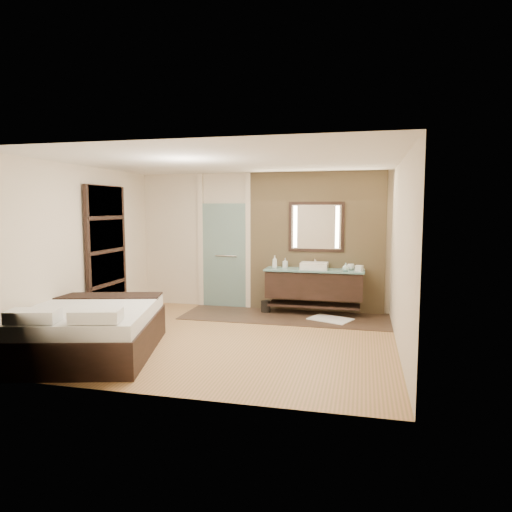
% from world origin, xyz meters
% --- Properties ---
extents(floor, '(5.00, 5.00, 0.00)m').
position_xyz_m(floor, '(0.00, 0.00, 0.00)').
color(floor, olive).
rests_on(floor, ground).
extents(tile_strip, '(3.80, 1.30, 0.01)m').
position_xyz_m(tile_strip, '(0.60, 1.60, 0.01)').
color(tile_strip, '#37251E').
rests_on(tile_strip, floor).
extents(stone_wall, '(2.60, 0.08, 2.70)m').
position_xyz_m(stone_wall, '(1.10, 2.21, 1.35)').
color(stone_wall, tan).
rests_on(stone_wall, floor).
extents(vanity, '(1.85, 0.55, 0.88)m').
position_xyz_m(vanity, '(1.10, 1.92, 0.58)').
color(vanity, black).
rests_on(vanity, stone_wall).
extents(mirror_unit, '(1.06, 0.04, 0.96)m').
position_xyz_m(mirror_unit, '(1.10, 2.16, 1.65)').
color(mirror_unit, black).
rests_on(mirror_unit, stone_wall).
extents(frosted_door, '(1.10, 0.12, 2.70)m').
position_xyz_m(frosted_door, '(-0.75, 2.20, 1.14)').
color(frosted_door, '#A6D3CC').
rests_on(frosted_door, floor).
extents(shoji_partition, '(0.06, 1.20, 2.40)m').
position_xyz_m(shoji_partition, '(-2.43, 0.60, 1.21)').
color(shoji_partition, black).
rests_on(shoji_partition, floor).
extents(bed, '(2.17, 2.47, 0.81)m').
position_xyz_m(bed, '(-1.65, -1.16, 0.34)').
color(bed, black).
rests_on(bed, floor).
extents(bath_mat, '(0.86, 0.75, 0.02)m').
position_xyz_m(bath_mat, '(1.44, 1.54, 0.02)').
color(bath_mat, white).
rests_on(bath_mat, floor).
extents(waste_bin, '(0.24, 0.24, 0.23)m').
position_xyz_m(waste_bin, '(0.18, 1.85, 0.11)').
color(waste_bin, black).
rests_on(waste_bin, floor).
extents(tissue_box, '(0.15, 0.15, 0.10)m').
position_xyz_m(tissue_box, '(1.92, 1.87, 0.92)').
color(tissue_box, white).
rests_on(tissue_box, vanity).
extents(soap_bottle_a, '(0.12, 0.12, 0.24)m').
position_xyz_m(soap_bottle_a, '(0.35, 1.90, 0.99)').
color(soap_bottle_a, silver).
rests_on(soap_bottle_a, vanity).
extents(soap_bottle_b, '(0.09, 0.09, 0.18)m').
position_xyz_m(soap_bottle_b, '(0.53, 2.03, 0.96)').
color(soap_bottle_b, '#B2B2B2').
rests_on(soap_bottle_b, vanity).
extents(soap_bottle_c, '(0.16, 0.16, 0.15)m').
position_xyz_m(soap_bottle_c, '(1.68, 1.77, 0.94)').
color(soap_bottle_c, '#A3CDC3').
rests_on(soap_bottle_c, vanity).
extents(cup, '(0.16, 0.16, 0.10)m').
position_xyz_m(cup, '(1.77, 2.03, 0.92)').
color(cup, white).
rests_on(cup, vanity).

